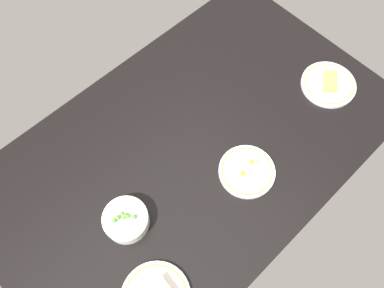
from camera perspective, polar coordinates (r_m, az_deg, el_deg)
name	(u,v)px	position (r cm, az deg, el deg)	size (l,w,h in cm)	color
dining_table	(192,149)	(135.81, 0.00, -0.74)	(146.13, 90.31, 4.00)	black
plate_eggs	(247,171)	(130.28, 8.16, -4.00)	(19.11, 19.11, 4.97)	white
plate_cheese	(329,84)	(154.72, 19.66, 8.42)	(20.46, 20.46, 4.21)	white
bowl_peas	(126,220)	(123.64, -9.79, -11.05)	(14.46, 14.46, 6.83)	white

